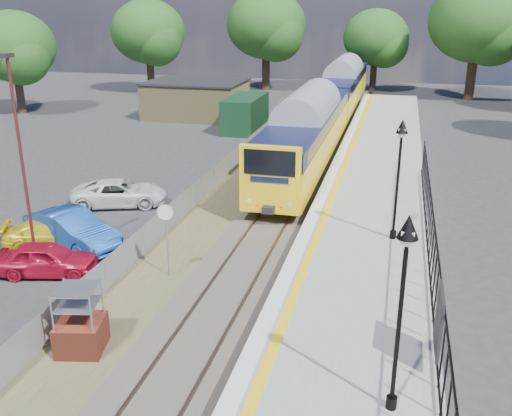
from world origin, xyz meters
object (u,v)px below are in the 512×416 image
(car_white, at_px, (120,193))
(carpark_lamp, at_px, (21,151))
(car_blue, at_px, (72,230))
(brick_plinth, at_px, (80,321))
(car_yellow, at_px, (51,234))
(speed_sign, at_px, (166,228))
(victorian_lamp_north, at_px, (400,152))
(car_red, at_px, (47,259))
(victorian_lamp_south, at_px, (404,270))
(train, at_px, (330,102))

(car_white, bearing_deg, carpark_lamp, 159.87)
(car_blue, bearing_deg, brick_plinth, -125.02)
(carpark_lamp, xyz_separation_m, car_yellow, (-0.30, 1.56, -3.86))
(speed_sign, distance_m, carpark_lamp, 5.97)
(victorian_lamp_north, relative_size, car_blue, 1.01)
(carpark_lamp, relative_size, car_red, 2.16)
(victorian_lamp_north, xyz_separation_m, car_yellow, (-13.53, -2.05, -3.75))
(victorian_lamp_south, relative_size, speed_sign, 1.64)
(train, bearing_deg, car_red, -104.43)
(train, xyz_separation_m, car_red, (-6.89, -26.78, -1.73))
(car_blue, bearing_deg, car_red, -147.80)
(victorian_lamp_north, relative_size, car_yellow, 1.22)
(victorian_lamp_north, bearing_deg, car_blue, -171.37)
(victorian_lamp_south, xyz_separation_m, carpark_lamp, (-13.43, 6.39, 0.10))
(brick_plinth, bearing_deg, car_blue, 122.68)
(train, height_order, speed_sign, train)
(victorian_lamp_north, bearing_deg, car_white, 166.11)
(train, distance_m, car_white, 20.76)
(brick_plinth, distance_m, speed_sign, 5.08)
(victorian_lamp_south, height_order, car_yellow, victorian_lamp_south)
(car_yellow, height_order, car_white, car_white)
(car_red, bearing_deg, car_yellow, 16.21)
(victorian_lamp_north, xyz_separation_m, brick_plinth, (-8.40, -8.49, -3.32))
(carpark_lamp, bearing_deg, car_blue, 70.21)
(victorian_lamp_north, distance_m, speed_sign, 8.89)
(train, relative_size, car_white, 8.95)
(speed_sign, distance_m, car_yellow, 6.08)
(victorian_lamp_north, distance_m, car_red, 13.47)
(train, xyz_separation_m, speed_sign, (-2.50, -25.92, -0.43))
(train, height_order, brick_plinth, train)
(speed_sign, bearing_deg, brick_plinth, -109.56)
(carpark_lamp, height_order, car_yellow, carpark_lamp)
(brick_plinth, distance_m, carpark_lamp, 7.67)
(carpark_lamp, distance_m, car_red, 4.00)
(brick_plinth, bearing_deg, victorian_lamp_north, 45.30)
(train, height_order, car_white, train)
(brick_plinth, relative_size, speed_sign, 0.72)
(train, relative_size, car_yellow, 10.86)
(car_blue, xyz_separation_m, car_white, (-0.52, 5.16, -0.12))
(victorian_lamp_south, height_order, brick_plinth, victorian_lamp_south)
(car_white, bearing_deg, train, -41.61)
(train, xyz_separation_m, car_blue, (-7.32, -24.31, -1.59))
(carpark_lamp, bearing_deg, victorian_lamp_north, 15.25)
(brick_plinth, relative_size, car_yellow, 0.54)
(car_red, height_order, car_white, car_white)
(car_blue, xyz_separation_m, car_yellow, (-0.91, -0.14, -0.21))
(victorian_lamp_south, xyz_separation_m, car_yellow, (-13.73, 7.95, -3.75))
(victorian_lamp_south, xyz_separation_m, victorian_lamp_north, (-0.20, 10.00, 0.00))
(speed_sign, bearing_deg, car_yellow, 152.88)
(car_blue, bearing_deg, victorian_lamp_north, -59.07)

